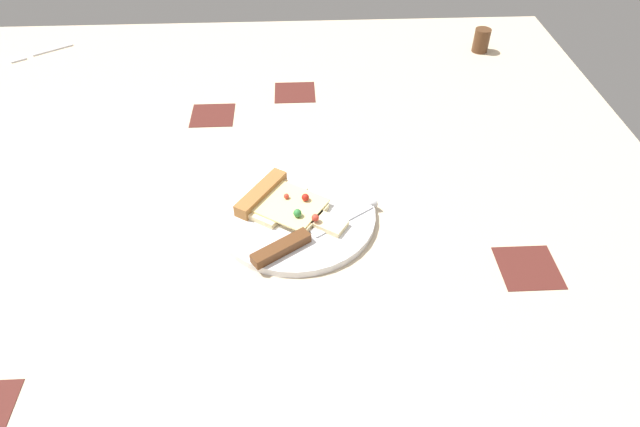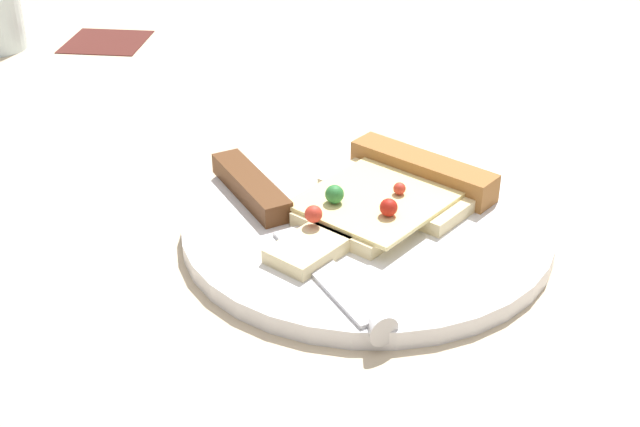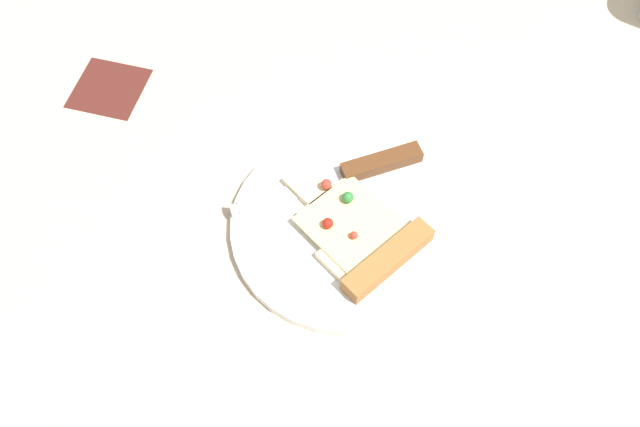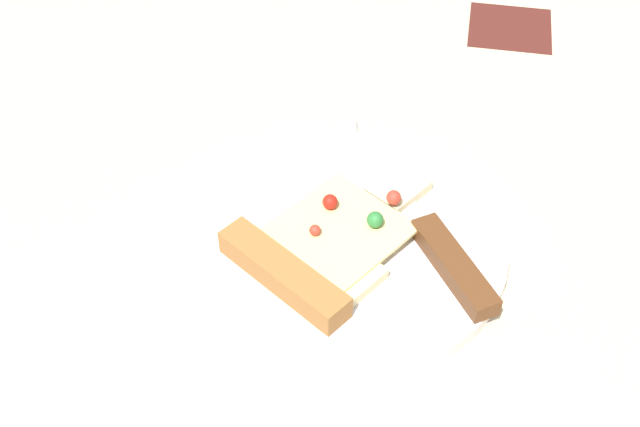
{
  "view_description": "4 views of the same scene",
  "coord_description": "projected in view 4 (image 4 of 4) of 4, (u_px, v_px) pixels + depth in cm",
  "views": [
    {
      "loc": [
        -7.83,
        71.44,
        62.27
      ],
      "look_at": [
        -10.96,
        6.83,
        2.88
      ],
      "focal_mm": 30.41,
      "sensor_mm": 36.0,
      "label": 1
    },
    {
      "loc": [
        -59.49,
        2.23,
        32.03
      ],
      "look_at": [
        -10.72,
        7.66,
        3.65
      ],
      "focal_mm": 47.44,
      "sensor_mm": 36.0,
      "label": 2
    },
    {
      "loc": [
        0.48,
        -33.69,
        70.01
      ],
      "look_at": [
        -9.29,
        3.74,
        3.96
      ],
      "focal_mm": 38.36,
      "sensor_mm": 36.0,
      "label": 3
    },
    {
      "loc": [
        36.91,
        10.64,
        49.38
      ],
      "look_at": [
        -7.78,
        2.46,
        2.7
      ],
      "focal_mm": 45.06,
      "sensor_mm": 36.0,
      "label": 4
    }
  ],
  "objects": [
    {
      "name": "ground_plane",
      "position": [
        271.0,
        316.0,
        0.63
      ],
      "size": [
        151.43,
        151.43,
        3.0
      ],
      "color": "#C6B293",
      "rests_on": "ground"
    },
    {
      "name": "plate",
      "position": [
        345.0,
        240.0,
        0.66
      ],
      "size": [
        26.56,
        26.56,
        1.33
      ],
      "primitive_type": "cylinder",
      "color": "silver",
      "rests_on": "ground_plane"
    },
    {
      "name": "pizza_slice",
      "position": [
        324.0,
        245.0,
        0.63
      ],
      "size": [
        18.81,
        16.13,
        2.66
      ],
      "rotation": [
        0.0,
        0.0,
        0.98
      ],
      "color": "beige",
      "rests_on": "plate"
    },
    {
      "name": "knife",
      "position": [
        425.0,
        228.0,
        0.65
      ],
      "size": [
        20.99,
        15.29,
        2.45
      ],
      "rotation": [
        0.0,
        0.0,
        2.17
      ],
      "color": "silver",
      "rests_on": "plate"
    }
  ]
}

